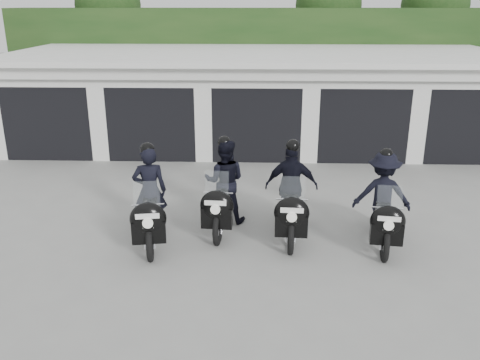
{
  "coord_description": "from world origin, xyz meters",
  "views": [
    {
      "loc": [
        0.02,
        -9.02,
        4.49
      ],
      "look_at": [
        -0.32,
        0.81,
        1.05
      ],
      "focal_mm": 38.0,
      "sensor_mm": 36.0,
      "label": 1
    }
  ],
  "objects_px": {
    "police_bike_b": "(223,188)",
    "police_bike_d": "(383,201)",
    "police_bike_c": "(291,194)",
    "police_bike_a": "(150,203)"
  },
  "relations": [
    {
      "from": "police_bike_a",
      "to": "police_bike_c",
      "type": "height_order",
      "value": "police_bike_a"
    },
    {
      "from": "police_bike_c",
      "to": "police_bike_a",
      "type": "bearing_deg",
      "value": -166.85
    },
    {
      "from": "police_bike_c",
      "to": "police_bike_d",
      "type": "bearing_deg",
      "value": -5.79
    },
    {
      "from": "police_bike_a",
      "to": "police_bike_c",
      "type": "relative_size",
      "value": 1.0
    },
    {
      "from": "police_bike_b",
      "to": "police_bike_c",
      "type": "xyz_separation_m",
      "value": [
        1.4,
        -0.31,
        0.01
      ]
    },
    {
      "from": "police_bike_b",
      "to": "police_bike_d",
      "type": "relative_size",
      "value": 1.04
    },
    {
      "from": "police_bike_b",
      "to": "police_bike_d",
      "type": "xyz_separation_m",
      "value": [
        3.18,
        -0.59,
        -0.02
      ]
    },
    {
      "from": "police_bike_b",
      "to": "police_bike_c",
      "type": "distance_m",
      "value": 1.43
    },
    {
      "from": "police_bike_b",
      "to": "police_bike_c",
      "type": "height_order",
      "value": "police_bike_c"
    },
    {
      "from": "police_bike_a",
      "to": "police_bike_b",
      "type": "xyz_separation_m",
      "value": [
        1.39,
        0.81,
        0.04
      ]
    }
  ]
}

